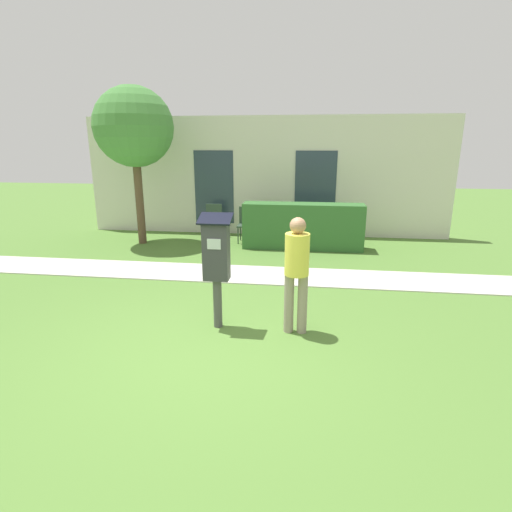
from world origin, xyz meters
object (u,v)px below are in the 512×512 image
parking_meter (216,257)px  person_standing (297,267)px  outdoor_chair_left (213,218)px  outdoor_chair_middle (247,222)px

parking_meter → person_standing: 1.08m
outdoor_chair_left → outdoor_chair_middle: (0.99, -0.38, 0.00)m
person_standing → outdoor_chair_left: bearing=79.1°
parking_meter → outdoor_chair_middle: (-0.37, 5.06, -0.49)m
person_standing → outdoor_chair_left: person_standing is taller
parking_meter → person_standing: size_ratio=1.01×
person_standing → outdoor_chair_left: size_ratio=1.76×
person_standing → outdoor_chair_middle: 5.30m
person_standing → outdoor_chair_middle: (-1.45, 5.09, -0.40)m
person_standing → outdoor_chair_middle: person_standing is taller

